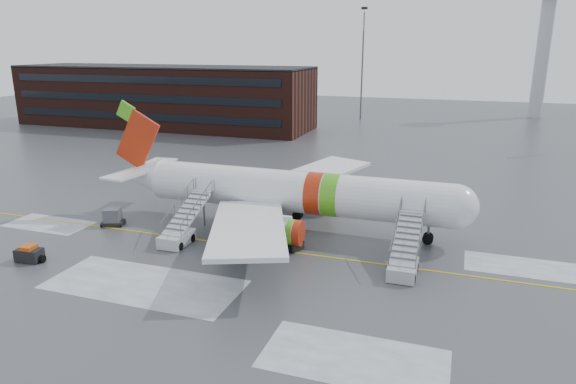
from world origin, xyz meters
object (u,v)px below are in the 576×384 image
at_px(pushback_tug, 285,240).
at_px(airliner, 285,191).
at_px(airstair_fwd, 404,259).
at_px(airstair_aft, 181,230).
at_px(uld_container, 113,217).
at_px(baggage_tractor, 29,255).

bearing_deg(pushback_tug, airliner, 109.28).
distance_m(airstair_fwd, airstair_aft, 18.95).
bearing_deg(airstair_aft, airstair_fwd, 0.00).
height_order(airstair_aft, uld_container, airstair_aft).
bearing_deg(baggage_tractor, pushback_tug, 27.19).
bearing_deg(pushback_tug, uld_container, -179.80).
xyz_separation_m(airstair_fwd, pushback_tug, (-10.01, 1.70, -0.40)).
bearing_deg(airstair_aft, airliner, 42.02).
height_order(airliner, uld_container, airliner).
bearing_deg(uld_container, airstair_fwd, -3.44).
xyz_separation_m(pushback_tug, uld_container, (-17.23, -0.06, 0.09)).
xyz_separation_m(airstair_aft, pushback_tug, (8.95, 1.70, -0.40)).
bearing_deg(airliner, airstair_fwd, -29.19).
height_order(airliner, baggage_tractor, airliner).
height_order(pushback_tug, uld_container, uld_container).
xyz_separation_m(airstair_fwd, airstair_aft, (-18.95, 0.00, 0.00)).
bearing_deg(baggage_tractor, airstair_fwd, 15.12).
distance_m(airliner, baggage_tractor, 21.81).
relative_size(airliner, baggage_tractor, 13.45).
height_order(airliner, airstair_aft, airliner).
bearing_deg(pushback_tug, baggage_tractor, -152.81).
xyz_separation_m(airstair_fwd, uld_container, (-27.24, 1.64, -0.31)).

